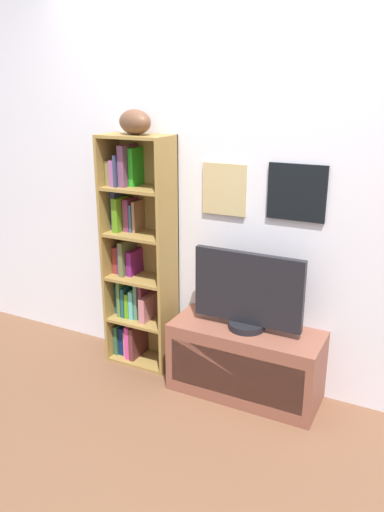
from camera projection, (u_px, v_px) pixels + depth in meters
The scene contains 6 objects.
ground at pixel (141, 480), 2.48m from camera, with size 5.20×5.20×0.04m, color brown.
back_wall at pixel (235, 196), 3.05m from camera, with size 4.80×0.08×2.42m.
bookshelf at pixel (136, 259), 3.37m from camera, with size 0.46×0.26×1.56m.
football at pixel (135, 122), 3.04m from camera, with size 0.27×0.15×0.15m, color brown.
tv_stand at pixel (245, 361), 3.09m from camera, with size 0.93×0.37×0.45m.
television at pixel (248, 293), 2.95m from camera, with size 0.67×0.22×0.48m.
Camera 1 is at (1.13, -1.67, 1.82)m, focal length 35.09 mm.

